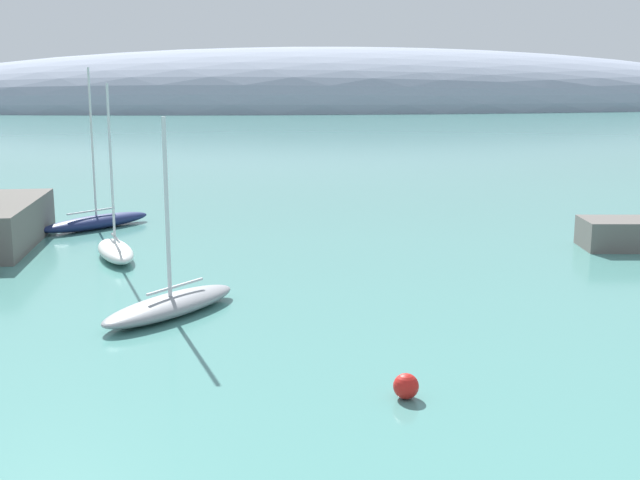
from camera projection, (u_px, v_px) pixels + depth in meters
name	position (u px, v px, depth m)	size (l,w,h in m)	color
distant_ridge	(339.00, 108.00, 241.81)	(281.86, 73.32, 35.40)	#8E99AD
sailboat_white_near_shore	(115.00, 250.00, 46.38)	(3.32, 6.12, 9.87)	white
sailboat_grey_mid_mooring	(171.00, 304.00, 35.78)	(6.70, 7.13, 8.63)	gray
sailboat_navy_outer_mooring	(97.00, 221.00, 55.49)	(7.31, 6.80, 10.76)	navy
mooring_buoy_red	(406.00, 386.00, 26.59)	(0.85, 0.85, 0.85)	red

